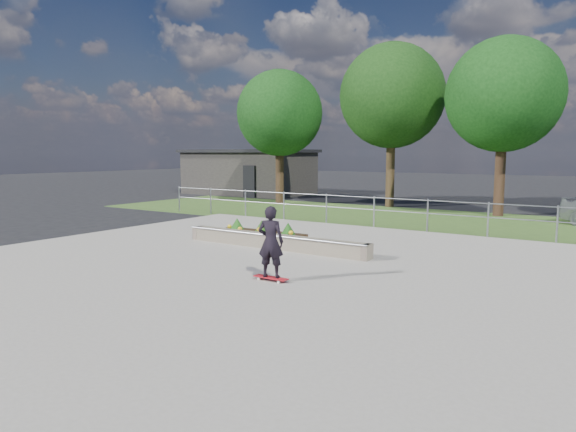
# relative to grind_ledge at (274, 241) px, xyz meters

# --- Properties ---
(ground) EXTENTS (120.00, 120.00, 0.00)m
(ground) POSITION_rel_grind_ledge_xyz_m (0.63, -2.00, -0.26)
(ground) COLOR black
(ground) RESTS_ON ground
(grass_verge) EXTENTS (30.00, 8.00, 0.02)m
(grass_verge) POSITION_rel_grind_ledge_xyz_m (0.63, 9.00, -0.25)
(grass_verge) COLOR #345120
(grass_verge) RESTS_ON ground
(concrete_slab) EXTENTS (15.00, 15.00, 0.06)m
(concrete_slab) POSITION_rel_grind_ledge_xyz_m (0.63, -2.00, -0.23)
(concrete_slab) COLOR gray
(concrete_slab) RESTS_ON ground
(fence) EXTENTS (20.06, 0.06, 1.20)m
(fence) POSITION_rel_grind_ledge_xyz_m (0.63, 5.50, 0.51)
(fence) COLOR gray
(fence) RESTS_ON ground
(building) EXTENTS (8.40, 5.40, 3.00)m
(building) POSITION_rel_grind_ledge_xyz_m (-13.37, 16.00, 1.25)
(building) COLOR #282623
(building) RESTS_ON ground
(tree_far_left) EXTENTS (4.55, 4.55, 7.15)m
(tree_far_left) POSITION_rel_grind_ledge_xyz_m (-7.37, 11.00, 4.59)
(tree_far_left) COLOR black
(tree_far_left) RESTS_ON ground
(tree_mid_left) EXTENTS (5.25, 5.25, 8.25)m
(tree_mid_left) POSITION_rel_grind_ledge_xyz_m (-1.87, 13.00, 5.34)
(tree_mid_left) COLOR #312113
(tree_mid_left) RESTS_ON ground
(tree_mid_right) EXTENTS (4.90, 4.90, 7.70)m
(tree_mid_right) POSITION_rel_grind_ledge_xyz_m (3.63, 12.00, 4.97)
(tree_mid_right) COLOR black
(tree_mid_right) RESTS_ON ground
(grind_ledge) EXTENTS (6.00, 0.44, 0.43)m
(grind_ledge) POSITION_rel_grind_ledge_xyz_m (0.00, 0.00, 0.00)
(grind_ledge) COLOR #6B604F
(grind_ledge) RESTS_ON concrete_slab
(planter_bed) EXTENTS (3.00, 1.20, 0.61)m
(planter_bed) POSITION_rel_grind_ledge_xyz_m (-1.20, 0.85, -0.02)
(planter_bed) COLOR black
(planter_bed) RESTS_ON concrete_slab
(skateboarder) EXTENTS (0.80, 0.52, 1.61)m
(skateboarder) POSITION_rel_grind_ledge_xyz_m (2.12, -3.11, 0.63)
(skateboarder) COLOR silver
(skateboarder) RESTS_ON concrete_slab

